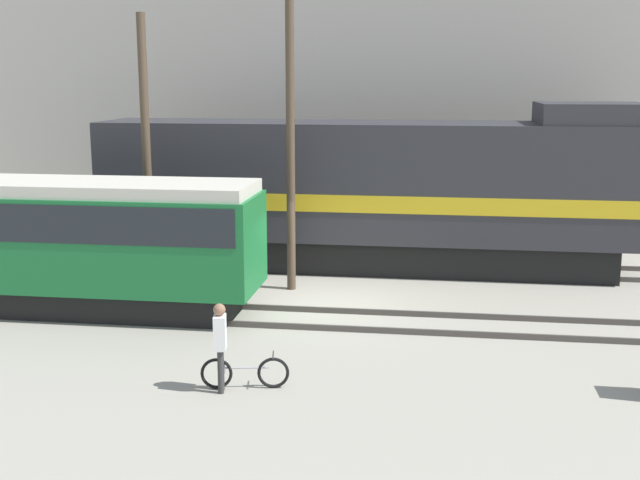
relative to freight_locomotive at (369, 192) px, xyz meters
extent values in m
plane|color=#9E998C|center=(-0.69, -4.32, -2.37)|extent=(120.00, 120.00, 0.00)
cube|color=#47423D|center=(-0.69, -6.46, -2.30)|extent=(60.00, 0.07, 0.14)
cube|color=#47423D|center=(-0.69, -5.02, -2.30)|extent=(60.00, 0.07, 0.14)
cube|color=#47423D|center=(-0.69, -0.72, -2.30)|extent=(60.00, 0.07, 0.14)
cube|color=#47423D|center=(-0.69, 0.72, -2.30)|extent=(60.00, 0.07, 0.14)
cube|color=#B7B2A8|center=(-0.69, 7.38, 2.24)|extent=(46.88, 6.00, 9.21)
cube|color=black|center=(-0.14, 0.00, -1.87)|extent=(14.76, 2.55, 1.00)
cube|color=#2D2D33|center=(-0.14, 0.00, 0.37)|extent=(16.04, 3.00, 3.47)
cube|color=gold|center=(-0.14, 0.00, -0.15)|extent=(15.72, 3.04, 0.50)
cube|color=#2D2D33|center=(6.38, 0.00, 2.40)|extent=(3.00, 2.85, 0.60)
cube|color=black|center=(-6.92, -5.74, -2.02)|extent=(8.27, 2.00, 0.70)
cube|color=#196B33|center=(-6.92, -5.74, -0.51)|extent=(9.40, 2.50, 2.31)
cube|color=#1E2328|center=(-6.92, -5.74, 0.09)|extent=(9.02, 2.54, 0.90)
cube|color=beige|center=(-6.92, -5.74, 0.79)|extent=(9.21, 2.38, 0.30)
torus|color=black|center=(-0.93, -10.06, -2.06)|extent=(0.61, 0.17, 0.61)
torus|color=black|center=(-1.99, -10.25, -2.06)|extent=(0.61, 0.17, 0.61)
cylinder|color=#A5A5AD|center=(-1.46, -10.16, -1.96)|extent=(0.90, 0.20, 0.04)
cylinder|color=#A5A5AD|center=(-1.84, -10.23, -1.93)|extent=(0.03, 0.03, 0.27)
cylinder|color=#262626|center=(-0.93, -10.06, -1.71)|extent=(0.10, 0.44, 0.02)
cylinder|color=#333333|center=(-1.88, -10.30, -1.95)|extent=(0.11, 0.11, 0.84)
cylinder|color=#333333|center=(-1.85, -10.46, -1.95)|extent=(0.11, 0.11, 0.84)
cube|color=white|center=(-1.87, -10.38, -1.20)|extent=(0.28, 0.39, 0.65)
sphere|color=#8C664C|center=(-1.87, -10.38, -0.77)|extent=(0.23, 0.23, 0.23)
cylinder|color=#4C3D2D|center=(-5.94, -2.87, 1.38)|extent=(0.24, 0.24, 7.50)
cylinder|color=#4C3D2D|center=(-1.89, -2.87, 2.38)|extent=(0.23, 0.23, 9.49)
camera|label=1|loc=(1.99, -24.14, 3.43)|focal=45.00mm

